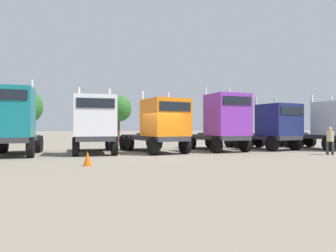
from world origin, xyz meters
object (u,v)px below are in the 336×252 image
(semi_truck_purple, at_px, (222,122))
(traffic_cone_near, at_px, (88,158))
(visitor_with_camera, at_px, (330,139))
(semi_truck_navy, at_px, (272,126))
(semi_truck_teal, at_px, (12,121))
(semi_truck_white, at_px, (95,124))
(semi_truck_silver, at_px, (327,125))
(semi_truck_orange, at_px, (160,125))

(semi_truck_purple, distance_m, traffic_cone_near, 10.79)
(visitor_with_camera, relative_size, traffic_cone_near, 2.59)
(semi_truck_navy, bearing_deg, semi_truck_teal, -99.03)
(semi_truck_white, bearing_deg, semi_truck_purple, 89.06)
(semi_truck_purple, xyz_separation_m, traffic_cone_near, (-8.88, -5.90, -1.67))
(semi_truck_navy, bearing_deg, semi_truck_silver, 65.88)
(semi_truck_teal, height_order, semi_truck_silver, semi_truck_teal)
(semi_truck_white, height_order, semi_truck_orange, semi_truck_white)
(traffic_cone_near, bearing_deg, semi_truck_orange, 51.57)
(visitor_with_camera, bearing_deg, semi_truck_orange, 103.23)
(semi_truck_orange, distance_m, traffic_cone_near, 7.33)
(semi_truck_purple, relative_size, semi_truck_silver, 0.96)
(semi_truck_teal, xyz_separation_m, semi_truck_orange, (8.69, 0.30, -0.20))
(semi_truck_white, xyz_separation_m, semi_truck_orange, (4.12, -0.18, -0.04))
(semi_truck_navy, distance_m, visitor_with_camera, 4.66)
(semi_truck_purple, bearing_deg, semi_truck_white, -96.99)
(semi_truck_orange, xyz_separation_m, visitor_with_camera, (9.61, -3.73, -0.83))
(semi_truck_teal, height_order, traffic_cone_near, semi_truck_teal)
(semi_truck_teal, xyz_separation_m, semi_truck_navy, (17.20, 1.04, -0.28))
(semi_truck_silver, bearing_deg, traffic_cone_near, -77.52)
(semi_truck_orange, height_order, semi_truck_purple, semi_truck_purple)
(semi_truck_silver, bearing_deg, semi_truck_white, -96.44)
(visitor_with_camera, distance_m, traffic_cone_near, 14.22)
(semi_truck_orange, xyz_separation_m, semi_truck_silver, (12.58, -0.10, -0.00))
(semi_truck_orange, relative_size, visitor_with_camera, 3.96)
(semi_truck_orange, xyz_separation_m, traffic_cone_near, (-4.46, -5.63, -1.48))
(semi_truck_white, distance_m, semi_truck_orange, 4.13)
(semi_truck_teal, relative_size, semi_truck_white, 0.94)
(semi_truck_white, xyz_separation_m, traffic_cone_near, (-0.34, -5.81, -1.51))
(semi_truck_teal, distance_m, visitor_with_camera, 18.64)
(semi_truck_purple, height_order, traffic_cone_near, semi_truck_purple)
(semi_truck_navy, xyz_separation_m, semi_truck_silver, (4.07, -0.84, 0.08))
(semi_truck_navy, distance_m, traffic_cone_near, 14.52)
(semi_truck_white, xyz_separation_m, semi_truck_silver, (16.70, -0.28, -0.04))
(semi_truck_silver, relative_size, visitor_with_camera, 3.93)
(semi_truck_purple, height_order, semi_truck_silver, semi_truck_purple)
(semi_truck_silver, height_order, traffic_cone_near, semi_truck_silver)
(semi_truck_white, distance_m, semi_truck_silver, 16.71)
(semi_truck_navy, xyz_separation_m, visitor_with_camera, (1.10, -4.47, -0.75))
(semi_truck_white, bearing_deg, semi_truck_orange, 85.90)
(visitor_with_camera, bearing_deg, semi_truck_teal, 113.84)
(semi_truck_silver, bearing_deg, visitor_with_camera, -44.79)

